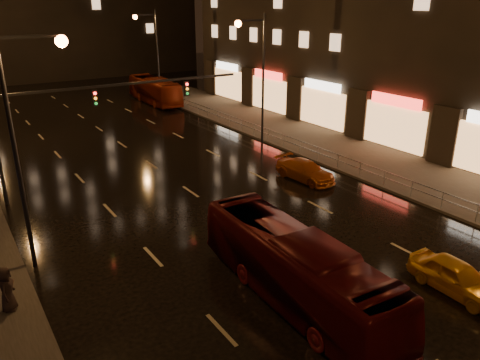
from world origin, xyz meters
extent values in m
plane|color=black|center=(0.00, 20.00, 0.00)|extent=(140.00, 140.00, 0.00)
cube|color=#38332D|center=(13.50, 15.00, 0.07)|extent=(7.00, 70.00, 0.15)
cube|color=black|center=(-2.00, 20.00, 6.10)|extent=(15.20, 0.14, 0.14)
cube|color=black|center=(-4.00, 20.00, 5.45)|extent=(0.32, 0.18, 0.95)
cube|color=black|center=(2.00, 20.00, 5.45)|extent=(0.32, 0.18, 0.95)
sphere|color=#FF1E19|center=(-4.00, 19.88, 5.75)|extent=(0.18, 0.18, 0.18)
cylinder|color=#99999E|center=(10.20, 44.00, 0.65)|extent=(0.04, 0.04, 1.00)
cube|color=#99999E|center=(10.20, 18.00, 1.10)|extent=(0.05, 56.00, 0.05)
cube|color=#99999E|center=(10.20, 18.00, 0.70)|extent=(0.05, 56.00, 0.05)
imported|color=#4D0B0D|center=(-1.74, 4.02, 1.40)|extent=(2.76, 10.13, 2.80)
imported|color=maroon|center=(9.00, 42.15, 1.44)|extent=(2.69, 10.38, 2.87)
imported|color=orange|center=(3.93, 1.00, 0.65)|extent=(1.65, 3.88, 1.31)
imported|color=#BD5511|center=(7.15, 13.82, 0.62)|extent=(2.17, 4.44, 1.24)
imported|color=black|center=(-11.00, 9.06, 1.02)|extent=(0.83, 0.99, 1.74)
camera|label=1|loc=(-11.75, -7.59, 10.68)|focal=35.00mm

